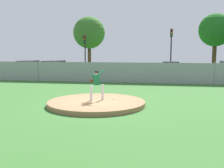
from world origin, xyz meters
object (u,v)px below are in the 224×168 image
object	(u,v)px
traffic_cone_orange	(101,78)
traffic_light_far	(171,44)
baseball	(114,99)
pitcher_youth	(97,82)
parked_car_slate	(28,68)
parked_car_teal	(170,70)
traffic_light_near	(85,47)
parked_car_red	(54,69)

from	to	relation	value
traffic_cone_orange	traffic_light_far	distance (m)	10.27
baseball	pitcher_youth	bearing A→B (deg)	-158.29
baseball	parked_car_slate	distance (m)	18.59
parked_car_teal	traffic_light_near	world-z (taller)	traffic_light_near
pitcher_youth	parked_car_slate	distance (m)	18.33
pitcher_youth	parked_car_red	size ratio (longest dim) A/B	0.33
parked_car_teal	parked_car_slate	xyz separation A→B (m)	(-15.53, -0.10, -0.01)
baseball	traffic_light_near	world-z (taller)	traffic_light_near
baseball	parked_car_red	distance (m)	16.52
parked_car_red	parked_car_slate	bearing A→B (deg)	174.63
pitcher_youth	baseball	distance (m)	1.29
pitcher_youth	traffic_light_near	distance (m)	19.55
parked_car_red	traffic_cone_orange	bearing A→B (deg)	-27.92
parked_car_teal	traffic_light_far	world-z (taller)	traffic_light_far
baseball	traffic_light_far	world-z (taller)	traffic_light_far
parked_car_red	baseball	bearing A→B (deg)	-57.57
traffic_cone_orange	traffic_light_near	world-z (taller)	traffic_light_near
baseball	traffic_light_far	bearing A→B (deg)	78.14
pitcher_youth	traffic_light_far	distance (m)	18.91
traffic_light_near	traffic_light_far	size ratio (longest dim) A/B	0.88
traffic_light_far	pitcher_youth	bearing A→B (deg)	-104.17
traffic_light_near	pitcher_youth	bearing A→B (deg)	-73.06
pitcher_youth	parked_car_red	distance (m)	16.37
parked_car_teal	parked_car_red	bearing A→B (deg)	-178.18
baseball	traffic_light_near	xyz separation A→B (m)	(-6.51, 18.27, 2.87)
parked_car_slate	traffic_cone_orange	world-z (taller)	parked_car_slate
parked_car_teal	traffic_cone_orange	size ratio (longest dim) A/B	8.18
parked_car_teal	parked_car_slate	distance (m)	15.53
pitcher_youth	traffic_light_near	world-z (taller)	traffic_light_near
parked_car_red	traffic_cone_orange	xyz separation A→B (m)	(5.87, -3.11, -0.54)
pitcher_youth	traffic_light_far	xyz separation A→B (m)	(4.59, 18.19, 2.35)
baseball	parked_car_red	bearing A→B (deg)	122.43
parked_car_slate	traffic_light_near	size ratio (longest dim) A/B	0.98
parked_car_slate	parked_car_red	distance (m)	3.12
parked_car_teal	traffic_light_near	xyz separation A→B (m)	(-10.08, 3.94, 2.33)
parked_car_red	parked_car_teal	bearing A→B (deg)	1.82
parked_car_slate	traffic_light_far	world-z (taller)	traffic_light_far
parked_car_teal	parked_car_red	distance (m)	12.43
parked_car_teal	parked_car_red	size ratio (longest dim) A/B	0.93
parked_car_slate	traffic_light_far	xyz separation A→B (m)	(15.71, 3.62, 2.74)
pitcher_youth	traffic_light_far	bearing A→B (deg)	75.83
traffic_cone_orange	traffic_light_near	bearing A→B (deg)	115.35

